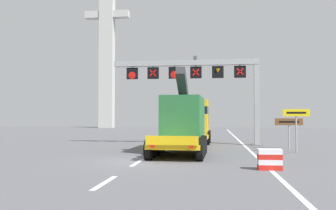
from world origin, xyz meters
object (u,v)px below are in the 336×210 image
Objects in this scene: tourist_info_sign_brown at (289,125)px; crash_barrier_striped at (270,159)px; bridge_pylon_distant at (107,35)px; exit_sign_yellow at (296,119)px; overhead_lane_gantry at (202,75)px; heavy_haul_truck_yellow at (188,121)px.

tourist_info_sign_brown is 2.13× the size of crash_barrier_striped.
bridge_pylon_distant is at bearing 113.92° from crash_barrier_striped.
exit_sign_yellow reaches higher than crash_barrier_striped.
exit_sign_yellow is 2.72× the size of crash_barrier_striped.
exit_sign_yellow is (6.06, -5.47, -3.52)m from overhead_lane_gantry.
overhead_lane_gantry is 11.90× the size of crash_barrier_striped.
crash_barrier_striped is at bearing -67.11° from heavy_haul_truck_yellow.
heavy_haul_truck_yellow is at bearing -107.95° from overhead_lane_gantry.
overhead_lane_gantry is at bearing 153.72° from tourist_info_sign_brown.
exit_sign_yellow is at bearing -19.28° from heavy_haul_truck_yellow.
crash_barrier_striped is (4.22, -9.99, -1.54)m from heavy_haul_truck_yellow.
heavy_haul_truck_yellow is at bearing 160.72° from exit_sign_yellow.
bridge_pylon_distant is (-20.41, 40.33, 13.27)m from overhead_lane_gantry.
heavy_haul_truck_yellow is 6.55× the size of tourist_info_sign_brown.
crash_barrier_striped is at bearing -106.04° from tourist_info_sign_brown.
overhead_lane_gantry is 4.38× the size of exit_sign_yellow.
tourist_info_sign_brown is (7.09, -0.01, -0.30)m from heavy_haul_truck_yellow.
heavy_haul_truck_yellow is (-0.97, -3.01, -3.63)m from overhead_lane_gantry.
overhead_lane_gantry is 0.85× the size of heavy_haul_truck_yellow.
bridge_pylon_distant is (-26.48, 45.80, 16.79)m from exit_sign_yellow.
heavy_haul_truck_yellow is 10.95m from crash_barrier_striped.
exit_sign_yellow is 1.28× the size of tourist_info_sign_brown.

